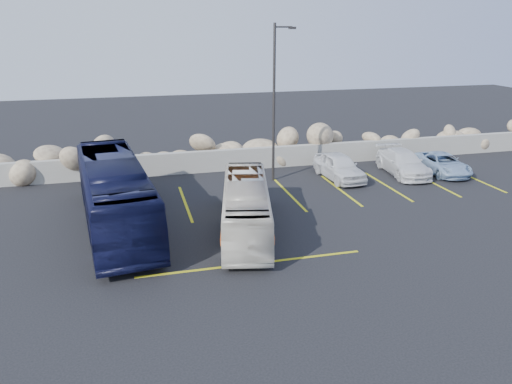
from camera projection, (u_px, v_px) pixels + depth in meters
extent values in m
plane|color=black|center=(281.00, 263.00, 17.40)|extent=(90.00, 90.00, 0.00)
cube|color=gray|center=(218.00, 161.00, 28.22)|extent=(60.00, 0.40, 1.20)
cube|color=gold|center=(185.00, 203.00, 23.22)|extent=(0.12, 5.00, 0.01)
cube|color=gold|center=(289.00, 194.00, 24.44)|extent=(0.12, 5.00, 0.01)
cube|color=gold|center=(340.00, 190.00, 25.09)|extent=(0.12, 5.00, 0.01)
cube|color=gold|center=(387.00, 186.00, 25.71)|extent=(0.12, 5.00, 0.01)
cube|color=gold|center=(432.00, 182.00, 26.33)|extent=(0.12, 5.00, 0.01)
cube|color=gold|center=(474.00, 179.00, 26.95)|extent=(0.12, 5.00, 0.01)
cube|color=gold|center=(252.00, 264.00, 17.34)|extent=(8.00, 0.12, 0.01)
cylinder|color=#312D2B|center=(274.00, 105.00, 25.44)|extent=(0.14, 0.14, 8.00)
cylinder|color=#312D2B|center=(284.00, 27.00, 24.34)|extent=(0.90, 0.08, 0.08)
cube|color=#312D2B|center=(292.00, 28.00, 24.46)|extent=(0.35, 0.18, 0.12)
imported|color=beige|center=(246.00, 207.00, 19.77)|extent=(3.32, 7.65, 2.07)
imported|color=black|center=(115.00, 194.00, 20.16)|extent=(3.47, 10.28, 2.81)
imported|color=white|center=(339.00, 166.00, 26.73)|extent=(1.82, 4.10, 1.37)
imported|color=white|center=(403.00, 163.00, 27.62)|extent=(2.22, 4.60, 1.29)
imported|color=#93B0D1|center=(442.00, 164.00, 27.79)|extent=(2.11, 4.10, 1.11)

